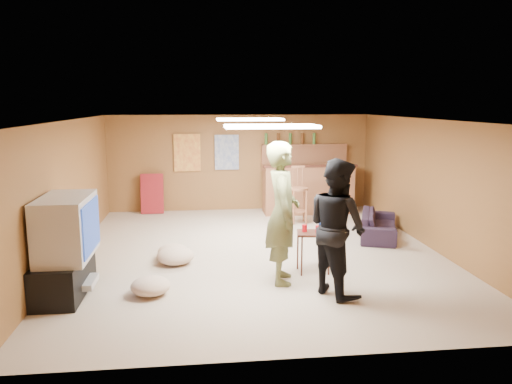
{
  "coord_description": "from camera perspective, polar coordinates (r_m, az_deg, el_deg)",
  "views": [
    {
      "loc": [
        -0.94,
        -7.95,
        2.48
      ],
      "look_at": [
        0.0,
        0.2,
        1.0
      ],
      "focal_mm": 35.0,
      "sensor_mm": 36.0,
      "label": 1
    }
  ],
  "objects": [
    {
      "name": "cushion_far",
      "position": [
        6.76,
        -11.96,
        -10.46
      ],
      "size": [
        0.61,
        0.61,
        0.23
      ],
      "primitive_type": "ellipsoid",
      "rotation": [
        0.0,
        0.0,
        0.19
      ],
      "color": "tan",
      "rests_on": "ground"
    },
    {
      "name": "tv_stand",
      "position": [
        7.05,
        -21.09,
        -8.91
      ],
      "size": [
        0.55,
        1.3,
        0.5
      ],
      "primitive_type": "cube",
      "color": "black",
      "rests_on": "ground"
    },
    {
      "name": "bar_stool_right",
      "position": [
        11.33,
        9.43,
        0.48
      ],
      "size": [
        0.48,
        0.48,
        1.18
      ],
      "primitive_type": null,
      "rotation": [
        0.0,
        0.0,
        0.35
      ],
      "color": "brown",
      "rests_on": "ground"
    },
    {
      "name": "person_black",
      "position": [
        6.53,
        9.23,
        -3.97
      ],
      "size": [
        0.97,
        1.07,
        1.78
      ],
      "primitive_type": "imported",
      "rotation": [
        0.0,
        0.0,
        2.0
      ],
      "color": "black",
      "rests_on": "ground"
    },
    {
      "name": "cup_red_near",
      "position": [
        7.36,
        5.57,
        -4.14
      ],
      "size": [
        0.09,
        0.09,
        0.1
      ],
      "primitive_type": "cylinder",
      "rotation": [
        0.0,
        0.0,
        0.31
      ],
      "color": "red",
      "rests_on": "tray_table"
    },
    {
      "name": "wall_left",
      "position": [
        8.33,
        -20.8,
        0.02
      ],
      "size": [
        0.02,
        7.0,
        2.2
      ],
      "primitive_type": "cube",
      "color": "brown",
      "rests_on": "ground"
    },
    {
      "name": "sofa",
      "position": [
        9.62,
        13.87,
        -3.61
      ],
      "size": [
        1.13,
        1.69,
        0.46
      ],
      "primitive_type": "imported",
      "rotation": [
        0.0,
        0.0,
        1.22
      ],
      "color": "black",
      "rests_on": "ground"
    },
    {
      "name": "wall_back",
      "position": [
        11.57,
        -1.88,
        3.36
      ],
      "size": [
        6.0,
        0.02,
        2.2
      ],
      "primitive_type": "cube",
      "color": "brown",
      "rests_on": "ground"
    },
    {
      "name": "poster_left",
      "position": [
        11.47,
        -7.87,
        4.47
      ],
      "size": [
        0.6,
        0.03,
        0.85
      ],
      "primitive_type": "cube",
      "color": "#BF3F26",
      "rests_on": "wall_back"
    },
    {
      "name": "ceiling_panel_back",
      "position": [
        9.2,
        -0.72,
        8.29
      ],
      "size": [
        1.2,
        0.6,
        0.04
      ],
      "primitive_type": "cube",
      "color": "white",
      "rests_on": "ceiling"
    },
    {
      "name": "person_olive",
      "position": [
        6.86,
        3.04,
        -2.39
      ],
      "size": [
        0.55,
        0.76,
        1.97
      ],
      "primitive_type": "imported",
      "rotation": [
        0.0,
        0.0,
        1.46
      ],
      "color": "brown",
      "rests_on": "ground"
    },
    {
      "name": "bar_lip",
      "position": [
        11.01,
        6.28,
        2.96
      ],
      "size": [
        2.1,
        0.12,
        0.05
      ],
      "primitive_type": "cube",
      "color": "#3C1B13",
      "rests_on": "bar_counter"
    },
    {
      "name": "cup_red_far",
      "position": [
        7.31,
        7.12,
        -4.26
      ],
      "size": [
        0.1,
        0.1,
        0.11
      ],
      "primitive_type": "cylinder",
      "rotation": [
        0.0,
        0.0,
        -0.29
      ],
      "color": "red",
      "rests_on": "tray_table"
    },
    {
      "name": "wall_right",
      "position": [
        8.98,
        19.54,
        0.79
      ],
      "size": [
        0.02,
        7.0,
        2.2
      ],
      "primitive_type": "cube",
      "color": "brown",
      "rests_on": "ground"
    },
    {
      "name": "bar_stool_left",
      "position": [
        10.33,
        4.95,
        0.01
      ],
      "size": [
        0.42,
        0.42,
        1.31
      ],
      "primitive_type": null,
      "rotation": [
        0.0,
        0.0,
        -0.0
      ],
      "color": "brown",
      "rests_on": "ground"
    },
    {
      "name": "bar_shelf",
      "position": [
        11.65,
        5.56,
        5.35
      ],
      "size": [
        2.0,
        0.18,
        0.05
      ],
      "primitive_type": "cube",
      "color": "brown",
      "rests_on": "bar_backing"
    },
    {
      "name": "folding_chair_stack",
      "position": [
        11.48,
        -11.77,
        -0.18
      ],
      "size": [
        0.5,
        0.26,
        0.91
      ],
      "primitive_type": "cube",
      "rotation": [
        -0.14,
        0.0,
        0.0
      ],
      "color": "maroon",
      "rests_on": "ground"
    },
    {
      "name": "cushion_near_tv",
      "position": [
        7.9,
        -9.2,
        -7.2
      ],
      "size": [
        0.76,
        0.76,
        0.26
      ],
      "primitive_type": "ellipsoid",
      "rotation": [
        0.0,
        0.0,
        0.4
      ],
      "color": "tan",
      "rests_on": "ground"
    },
    {
      "name": "bar_counter",
      "position": [
        11.34,
        5.95,
        0.36
      ],
      "size": [
        2.0,
        0.6,
        1.1
      ],
      "primitive_type": "cube",
      "color": "brown",
      "rests_on": "ground"
    },
    {
      "name": "wall_front",
      "position": [
        4.75,
        5.15,
        -6.67
      ],
      "size": [
        6.0,
        0.02,
        2.2
      ],
      "primitive_type": "cube",
      "color": "brown",
      "rests_on": "ground"
    },
    {
      "name": "tray_table",
      "position": [
        7.44,
        6.54,
        -6.85
      ],
      "size": [
        0.52,
        0.44,
        0.61
      ],
      "primitive_type": "cube",
      "rotation": [
        0.0,
        0.0,
        -0.15
      ],
      "color": "#3C1B13",
      "rests_on": "ground"
    },
    {
      "name": "ground",
      "position": [
        8.38,
        0.16,
        -6.99
      ],
      "size": [
        7.0,
        7.0,
        0.0
      ],
      "primitive_type": "plane",
      "color": "tan",
      "rests_on": "ground"
    },
    {
      "name": "ceiling",
      "position": [
        8.01,
        0.17,
        8.22
      ],
      "size": [
        6.0,
        7.0,
        0.02
      ],
      "primitive_type": "cube",
      "color": "silver",
      "rests_on": "ground"
    },
    {
      "name": "poster_right",
      "position": [
        11.48,
        -3.36,
        4.55
      ],
      "size": [
        0.55,
        0.03,
        0.8
      ],
      "primitive_type": "cube",
      "color": "#334C99",
      "rests_on": "wall_back"
    },
    {
      "name": "tv_screen",
      "position": [
        6.79,
        -18.33,
        -3.76
      ],
      "size": [
        0.02,
        0.95,
        0.65
      ],
      "primitive_type": "cube",
      "color": "navy",
      "rests_on": "tv_body"
    },
    {
      "name": "ceiling_panel_front",
      "position": [
        6.53,
        1.73,
        7.51
      ],
      "size": [
        1.2,
        0.6,
        0.04
      ],
      "primitive_type": "cube",
      "color": "white",
      "rests_on": "ceiling"
    },
    {
      "name": "cup_blue",
      "position": [
        7.48,
        7.46,
        -3.93
      ],
      "size": [
        0.09,
        0.09,
        0.11
      ],
      "primitive_type": "cylinder",
      "rotation": [
        0.0,
        0.0,
        -0.14
      ],
      "color": "navy",
      "rests_on": "tray_table"
    },
    {
      "name": "dvd_box",
      "position": [
        7.03,
        -19.28,
        -9.71
      ],
      "size": [
        0.35,
        0.5,
        0.08
      ],
      "primitive_type": "cube",
      "color": "#B2B2B7",
      "rests_on": "tv_stand"
    },
    {
      "name": "cushion_mid",
      "position": [
        8.22,
        -9.48,
        -6.67
      ],
      "size": [
        0.62,
        0.62,
        0.22
      ],
      "primitive_type": "ellipsoid",
      "rotation": [
        0.0,
        0.0,
        0.33
      ],
      "color": "tan",
      "rests_on": "ground"
    },
    {
      "name": "tv_body",
      "position": [
        6.86,
        -20.87,
        -3.77
      ],
      "size": [
        0.6,
        1.1,
        0.8
      ],
      "primitive_type": "cube",
      "color": "#B2B2B7",
      "rests_on": "tv_stand"
    },
    {
      "name": "bottle_row",
      "position": [
        11.55,
        3.93,
        6.1
      ],
      "size": [
        1.2,
        0.08,
        0.26
      ],
      "primitive_type": null,
      "color": "#3F7233",
      "rests_on": "bar_shelf"
    },
    {
      "name": "bar_backing",
      "position": [
        11.7,
        5.51,
        3.89
      ],
      "size": [
        2.0,
        0.14,
        0.6
      ],
      "primitive_type": "cube",
      "color": "brown",
      "rests_on": "bar_counter"
    }
  ]
}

